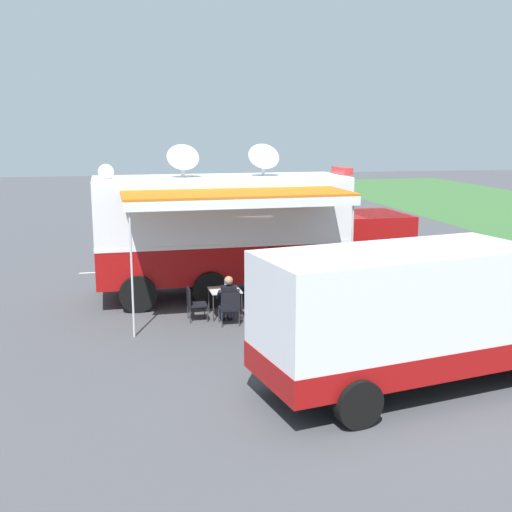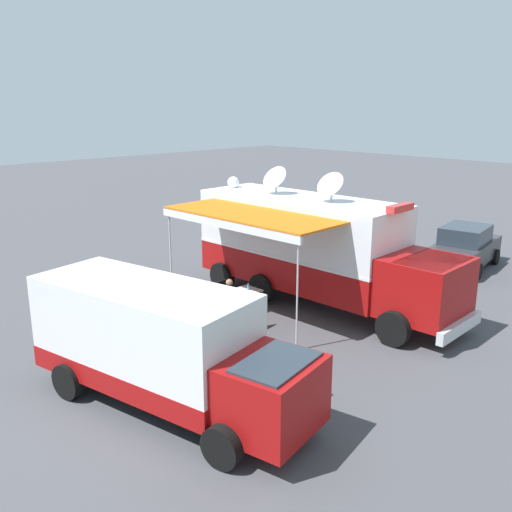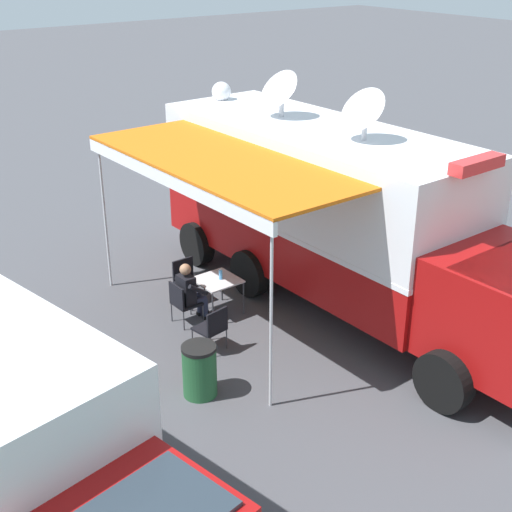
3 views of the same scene
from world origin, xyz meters
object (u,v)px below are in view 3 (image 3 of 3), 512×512
(folding_chair_at_table, at_px, (182,300))
(folding_chair_spare_by_truck, at_px, (213,326))
(water_bottle, at_px, (221,274))
(trash_bin, at_px, (200,370))
(folding_chair_beside_table, at_px, (186,277))
(seated_responder, at_px, (190,291))
(command_truck, at_px, (339,212))
(folding_table, at_px, (217,282))

(folding_chair_at_table, height_order, folding_chair_spare_by_truck, same)
(water_bottle, distance_m, trash_bin, 2.84)
(folding_chair_beside_table, bearing_deg, folding_chair_at_table, 54.23)
(water_bottle, relative_size, seated_responder, 0.18)
(folding_chair_at_table, bearing_deg, command_truck, 161.15)
(folding_chair_beside_table, bearing_deg, folding_chair_spare_by_truck, 71.45)
(folding_chair_spare_by_truck, bearing_deg, folding_chair_beside_table, -108.55)
(water_bottle, xyz_separation_m, folding_chair_at_table, (0.87, -0.04, -0.32))
(folding_table, height_order, folding_chair_beside_table, folding_chair_beside_table)
(seated_responder, relative_size, trash_bin, 1.37)
(folding_table, xyz_separation_m, folding_chair_spare_by_truck, (0.87, 1.16, -0.16))
(folding_table, distance_m, trash_bin, 2.80)
(folding_chair_at_table, relative_size, seated_responder, 0.70)
(command_truck, bearing_deg, water_bottle, -24.70)
(folding_table, bearing_deg, folding_chair_beside_table, -76.99)
(command_truck, relative_size, seated_responder, 7.64)
(folding_chair_spare_by_truck, xyz_separation_m, seated_responder, (-0.26, -1.17, 0.14))
(folding_chair_spare_by_truck, bearing_deg, command_truck, -177.45)
(folding_table, distance_m, folding_chair_spare_by_truck, 1.46)
(command_truck, bearing_deg, seated_responder, -20.10)
(folding_table, distance_m, water_bottle, 0.18)
(command_truck, relative_size, water_bottle, 42.62)
(command_truck, height_order, trash_bin, command_truck)
(folding_chair_spare_by_truck, relative_size, seated_responder, 0.70)
(water_bottle, height_order, folding_chair_beside_table, water_bottle)
(command_truck, relative_size, folding_chair_at_table, 10.97)
(folding_chair_at_table, xyz_separation_m, seated_responder, (-0.19, -0.00, 0.14))
(folding_table, xyz_separation_m, trash_bin, (1.78, 2.15, -0.22))
(command_truck, bearing_deg, folding_chair_beside_table, -37.72)
(water_bottle, bearing_deg, command_truck, 155.30)
(seated_responder, height_order, trash_bin, seated_responder)
(folding_table, xyz_separation_m, water_bottle, (-0.07, 0.03, 0.16))
(seated_responder, bearing_deg, command_truck, 159.90)
(water_bottle, relative_size, folding_chair_at_table, 0.26)
(command_truck, xyz_separation_m, folding_chair_at_table, (3.02, -1.03, -1.43))
(water_bottle, xyz_separation_m, trash_bin, (1.85, 2.12, -0.38))
(folding_table, xyz_separation_m, folding_chair_beside_table, (0.20, -0.85, -0.16))
(command_truck, distance_m, folding_chair_spare_by_truck, 3.41)
(water_bottle, distance_m, folding_chair_spare_by_truck, 1.50)
(command_truck, relative_size, folding_chair_beside_table, 10.97)
(folding_chair_at_table, bearing_deg, seated_responder, -178.62)
(folding_chair_at_table, height_order, trash_bin, trash_bin)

